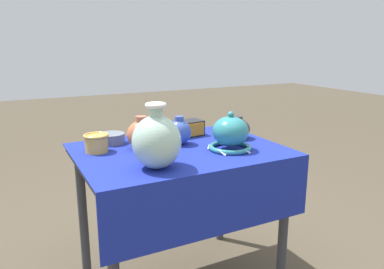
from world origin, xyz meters
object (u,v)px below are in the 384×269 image
vase_tall_bulbous (157,141)px  vase_dome_bell (230,134)px  jar_round_cobalt (179,132)px  pot_squat_slate (112,138)px  cup_wide_ochre (96,142)px  jar_round_terracotta (142,134)px  jar_round_charcoal (238,128)px  mosaic_tile_box (187,128)px

vase_tall_bulbous → vase_dome_bell: (0.39, 0.08, -0.04)m
jar_round_cobalt → pot_squat_slate: bearing=149.9°
vase_tall_bulbous → pot_squat_slate: 0.45m
vase_dome_bell → jar_round_cobalt: 0.25m
pot_squat_slate → cup_wide_ochre: bearing=-131.8°
cup_wide_ochre → jar_round_terracotta: size_ratio=0.74×
jar_round_charcoal → jar_round_cobalt: bearing=174.7°
vase_dome_bell → jar_round_terracotta: vase_dome_bell is taller
vase_dome_bell → mosaic_tile_box: size_ratio=1.20×
cup_wide_ochre → jar_round_cobalt: bearing=-8.0°
mosaic_tile_box → vase_tall_bulbous: bearing=-135.8°
pot_squat_slate → jar_round_charcoal: jar_round_charcoal is taller
jar_round_charcoal → pot_squat_slate: bearing=162.0°
mosaic_tile_box → cup_wide_ochre: bearing=-177.2°
cup_wide_ochre → jar_round_cobalt: size_ratio=0.82×
jar_round_terracotta → cup_wide_ochre: bearing=166.6°
jar_round_terracotta → pot_squat_slate: (-0.10, 0.16, -0.04)m
jar_round_terracotta → jar_round_charcoal: size_ratio=1.21×
mosaic_tile_box → cup_wide_ochre: (-0.49, -0.08, 0.00)m
vase_dome_bell → jar_round_terracotta: bearing=150.8°
mosaic_tile_box → cup_wide_ochre: 0.49m
mosaic_tile_box → jar_round_terracotta: 0.32m
cup_wide_ochre → jar_round_terracotta: jar_round_terracotta is taller
pot_squat_slate → jar_round_charcoal: size_ratio=1.00×
jar_round_terracotta → jar_round_cobalt: jar_round_terracotta is taller
cup_wide_ochre → jar_round_terracotta: bearing=-13.4°
vase_dome_bell → cup_wide_ochre: vase_dome_bell is taller
mosaic_tile_box → cup_wide_ochre: cup_wide_ochre is taller
vase_tall_bulbous → mosaic_tile_box: size_ratio=1.48×
jar_round_terracotta → jar_round_charcoal: bearing=-4.1°
mosaic_tile_box → pot_squat_slate: (-0.39, 0.03, -0.01)m
vase_dome_bell → pot_squat_slate: size_ratio=1.65×
vase_tall_bulbous → pot_squat_slate: vase_tall_bulbous is taller
mosaic_tile_box → jar_round_charcoal: jar_round_charcoal is taller
vase_dome_bell → jar_round_terracotta: (-0.35, 0.20, -0.00)m
jar_round_terracotta → pot_squat_slate: bearing=121.7°
jar_round_terracotta → jar_round_charcoal: jar_round_terracotta is taller
mosaic_tile_box → jar_round_charcoal: size_ratio=1.37×
cup_wide_ochre → jar_round_cobalt: (0.38, -0.05, 0.02)m
vase_dome_bell → jar_round_cobalt: bearing=131.1°
vase_tall_bulbous → pot_squat_slate: size_ratio=2.03×
pot_squat_slate → mosaic_tile_box: bearing=-4.4°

